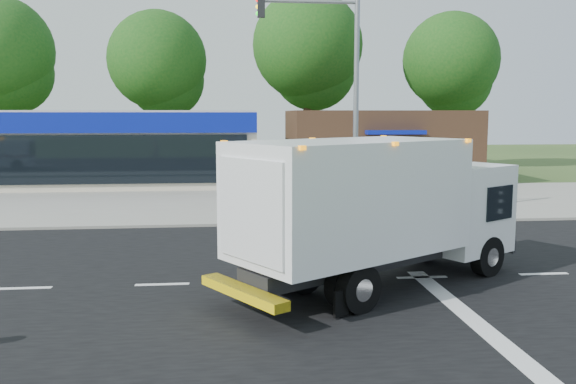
% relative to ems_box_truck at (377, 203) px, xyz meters
% --- Properties ---
extents(ground, '(120.00, 120.00, 0.00)m').
position_rel_ems_box_truck_xyz_m(ground, '(-1.72, 0.68, -1.90)').
color(ground, '#385123').
rests_on(ground, ground).
extents(road_asphalt, '(60.00, 14.00, 0.02)m').
position_rel_ems_box_truck_xyz_m(road_asphalt, '(-1.72, 0.68, -1.89)').
color(road_asphalt, black).
rests_on(road_asphalt, ground).
extents(sidewalk, '(60.00, 2.40, 0.12)m').
position_rel_ems_box_truck_xyz_m(sidewalk, '(-1.72, 8.88, -1.84)').
color(sidewalk, gray).
rests_on(sidewalk, ground).
extents(parking_apron, '(60.00, 9.00, 0.02)m').
position_rel_ems_box_truck_xyz_m(parking_apron, '(-1.72, 14.68, -1.89)').
color(parking_apron, gray).
rests_on(parking_apron, ground).
extents(lane_markings, '(55.20, 7.00, 0.01)m').
position_rel_ems_box_truck_xyz_m(lane_markings, '(-0.37, -0.67, -1.88)').
color(lane_markings, silver).
rests_on(lane_markings, road_asphalt).
extents(ems_box_truck, '(7.50, 5.91, 3.29)m').
position_rel_ems_box_truck_xyz_m(ems_box_truck, '(0.00, 0.00, 0.00)').
color(ems_box_truck, black).
rests_on(ems_box_truck, ground).
extents(retail_strip_mall, '(18.00, 6.20, 4.00)m').
position_rel_ems_box_truck_xyz_m(retail_strip_mall, '(-10.72, 20.61, 0.11)').
color(retail_strip_mall, beige).
rests_on(retail_strip_mall, ground).
extents(brown_storefront, '(10.00, 6.70, 4.00)m').
position_rel_ems_box_truck_xyz_m(brown_storefront, '(5.28, 20.66, 0.10)').
color(brown_storefront, '#382316').
rests_on(brown_storefront, ground).
extents(traffic_signal_pole, '(3.51, 0.25, 8.00)m').
position_rel_ems_box_truck_xyz_m(traffic_signal_pole, '(0.64, 8.28, 3.02)').
color(traffic_signal_pole, gray).
rests_on(traffic_signal_pole, ground).
extents(background_trees, '(36.77, 7.39, 12.10)m').
position_rel_ems_box_truck_xyz_m(background_trees, '(-2.56, 28.84, 5.48)').
color(background_trees, '#332114').
rests_on(background_trees, ground).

